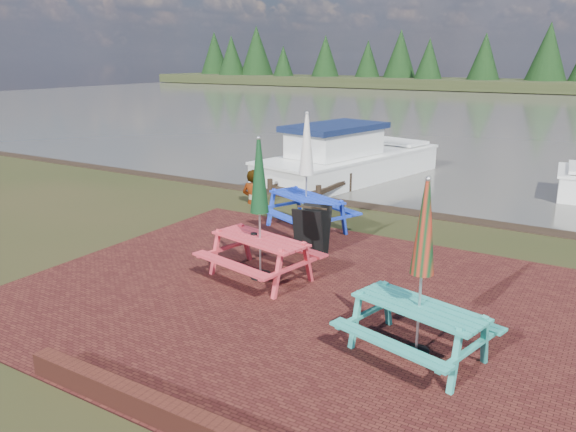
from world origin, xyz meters
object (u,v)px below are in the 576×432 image
at_px(picnic_table_red, 260,231).
at_px(boat_jetty, 347,161).
at_px(chalkboard, 312,230).
at_px(picnic_table_blue, 306,191).
at_px(jetty, 356,167).
at_px(person, 253,170).
at_px(picnic_table_teal, 420,298).

distance_m(picnic_table_red, boat_jetty, 9.59).
xyz_separation_m(picnic_table_red, chalkboard, (0.16, 1.60, -0.38)).
xyz_separation_m(picnic_table_blue, jetty, (-1.92, 6.98, -0.81)).
relative_size(picnic_table_red, person, 1.38).
height_order(chalkboard, jetty, chalkboard).
bearing_deg(jetty, chalkboard, -71.38).
distance_m(picnic_table_teal, person, 8.43).
relative_size(picnic_table_teal, boat_jetty, 0.32).
bearing_deg(picnic_table_teal, picnic_table_red, 174.81).
relative_size(jetty, boat_jetty, 1.19).
bearing_deg(jetty, picnic_table_red, -75.11).
distance_m(picnic_table_red, chalkboard, 1.65).
relative_size(picnic_table_red, jetty, 0.28).
distance_m(picnic_table_teal, boat_jetty, 11.96).
xyz_separation_m(picnic_table_teal, person, (-6.39, 5.50, 0.07)).
relative_size(picnic_table_teal, picnic_table_red, 0.95).
bearing_deg(boat_jetty, picnic_table_red, -61.02).
xyz_separation_m(chalkboard, person, (-3.29, 2.72, 0.41)).
height_order(picnic_table_blue, person, picnic_table_blue).
bearing_deg(boat_jetty, picnic_table_blue, -59.92).
relative_size(picnic_table_blue, person, 1.45).
bearing_deg(picnic_table_teal, jetty, 132.72).
xyz_separation_m(picnic_table_teal, boat_jetty, (-5.92, 10.38, -0.41)).
relative_size(boat_jetty, person, 4.17).
bearing_deg(picnic_table_teal, chalkboard, 152.86).
bearing_deg(chalkboard, picnic_table_red, -103.97).
xyz_separation_m(picnic_table_teal, picnic_table_blue, (-3.98, 4.10, 0.09)).
bearing_deg(picnic_table_blue, picnic_table_red, -52.62).
height_order(jetty, person, person).
bearing_deg(person, picnic_table_red, 122.90).
bearing_deg(picnic_table_teal, boat_jetty, 134.39).
height_order(chalkboard, person, person).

